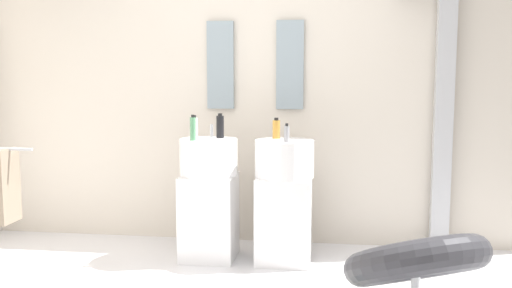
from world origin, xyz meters
TOP-DOWN VIEW (x-y plane):
  - rear_partition at (0.00, 1.65)m, footprint 4.80×0.10m
  - pedestal_sink_left at (-0.28, 1.10)m, footprint 0.43×0.43m
  - pedestal_sink_right at (0.28, 1.10)m, footprint 0.43×0.43m
  - vanity_mirror_left at (-0.28, 1.58)m, footprint 0.22×0.03m
  - vanity_mirror_right at (0.28, 1.58)m, footprint 0.22×0.03m
  - shower_column at (1.47, 1.53)m, footprint 0.49×0.24m
  - lounge_chair at (1.09, 0.01)m, footprint 1.05×1.06m
  - towel_rack at (-1.54, 0.46)m, footprint 0.37×0.22m
  - soap_bottle_green at (-0.37, 0.99)m, footprint 0.04×0.04m
  - soap_bottle_amber at (0.21, 1.21)m, footprint 0.06×0.06m
  - soap_bottle_black at (-0.21, 1.19)m, footprint 0.06×0.06m
  - soap_bottle_grey at (0.31, 0.99)m, footprint 0.04×0.04m
  - soap_bottle_white at (-0.37, 1.05)m, footprint 0.04×0.04m

SIDE VIEW (x-z plane):
  - lounge_chair at x=1.09m, z-range 0.03..0.67m
  - pedestal_sink_left at x=-0.28m, z-range -0.03..0.98m
  - pedestal_sink_right at x=0.28m, z-range -0.03..0.98m
  - towel_rack at x=-1.54m, z-range 0.15..1.10m
  - soap_bottle_grey at x=0.31m, z-range 0.91..1.04m
  - soap_bottle_amber at x=0.21m, z-range 0.91..1.06m
  - soap_bottle_white at x=-0.37m, z-range 0.91..1.09m
  - soap_bottle_black at x=-0.21m, z-range 0.91..1.10m
  - soap_bottle_green at x=-0.37m, z-range 0.91..1.10m
  - shower_column at x=1.47m, z-range 0.05..2.10m
  - rear_partition at x=0.00m, z-range 0.00..2.60m
  - vanity_mirror_left at x=-0.28m, z-range 1.11..1.82m
  - vanity_mirror_right at x=0.28m, z-range 1.11..1.82m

